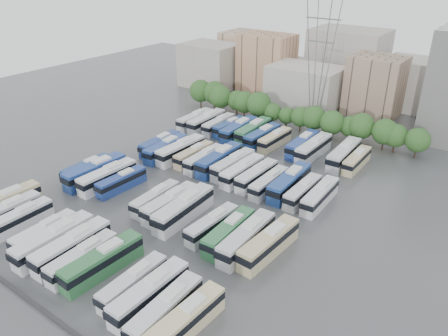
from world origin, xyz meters
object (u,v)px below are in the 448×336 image
Objects in this scene: bus_r0_s8 at (103,261)px; bus_r2_s3 at (181,150)px; bus_r2_s6 at (219,160)px; bus_r3_s13 at (357,160)px; bus_r0_s0 at (4,203)px; bus_r3_s10 at (314,148)px; bus_r3_s2 at (219,124)px; bus_r1_s12 at (247,238)px; bus_r2_s11 at (289,182)px; bus_r3_s12 at (344,154)px; bus_r3_s1 at (207,121)px; bus_r3_s3 at (229,127)px; bus_r2_s1 at (160,144)px; bus_r1_s8 at (184,209)px; bus_r2_s7 at (233,164)px; bus_r0_s5 at (54,240)px; bus_r1_s6 at (156,198)px; bus_r0_s2 at (20,219)px; bus_r1_s11 at (229,232)px; bus_r0_s4 at (45,233)px; bus_r3_s4 at (239,130)px; bus_r1_s1 at (95,171)px; bus_r1_s3 at (121,181)px; electricity_pylon at (320,52)px; bus_r2_s8 at (242,171)px; bus_r1_s0 at (87,169)px; bus_r2_s9 at (257,175)px; bus_r3_s0 at (195,119)px; bus_r3_s9 at (302,144)px; bus_r2_s12 at (303,191)px; bus_r2_s10 at (269,183)px; bus_r2_s5 at (204,159)px; bus_r0_s11 at (150,293)px; bus_r2_s2 at (166,148)px; bus_r0_s12 at (165,310)px; bus_r3_s5 at (253,131)px; bus_r3_s7 at (275,139)px; bus_r2_s13 at (320,196)px; bus_r0_s10 at (133,283)px; bus_r1_s7 at (170,203)px; bus_r1_s10 at (212,224)px; bus_r1_s2 at (107,177)px; bus_r0_s1 at (6,213)px.

bus_r2_s3 is (-16.51, 35.40, 0.04)m from bus_r0_s8.
bus_r2_s6 is 28.88m from bus_r3_s13.
bus_r0_s0 is 0.99× the size of bus_r3_s10.
bus_r1_s12 is at bearing -50.29° from bus_r3_s2.
bus_r2_s11 is 0.98× the size of bus_r3_s12.
bus_r3_s1 reaches higher than bus_r3_s3.
bus_r1_s12 is at bearing -92.08° from bus_r3_s12.
bus_r1_s8 is at bearing -40.67° from bus_r2_s1.
bus_r2_s6 is 3.42m from bus_r2_s7.
bus_r1_s6 is at bearing 79.47° from bus_r0_s5.
bus_r0_s2 is at bearing -115.35° from bus_r3_s10.
bus_r1_s11 is 38.08m from bus_r2_s1.
bus_r0_s0 is 1.05× the size of bus_r2_s7.
bus_r3_s4 is at bearing 88.10° from bus_r0_s4.
bus_r1_s1 reaches higher than bus_r1_s3.
electricity_pylon is 28.30m from bus_r3_s4.
bus_r2_s8 is 29.16m from bus_r3_s1.
bus_r2_s7 is 0.90× the size of bus_r3_s12.
bus_r3_s2 is 35.99m from bus_r3_s13.
bus_r1_s0 is 34.21m from bus_r2_s9.
bus_r3_s1 is at bearing -178.16° from bus_r3_s10.
bus_r3_s0 is 0.96× the size of bus_r3_s9.
bus_r2_s12 is (29.79, 16.82, 0.06)m from bus_r1_s3.
bus_r3_s0 is at bearing 151.21° from bus_r2_s10.
bus_r0_s11 is at bearing -62.16° from bus_r2_s5.
bus_r2_s2 reaches higher than bus_r0_s2.
bus_r3_s4 is (3.53, -1.00, 0.35)m from bus_r3_s3.
bus_r0_s12 is at bearing -82.37° from bus_r1_s11.
bus_r3_s7 is at bearing -10.86° from bus_r3_s5.
bus_r3_s13 is (42.93, 1.33, -0.16)m from bus_r3_s0.
bus_r0_s8 reaches higher than bus_r0_s4.
bus_r3_s13 is at bearing 63.60° from bus_r0_s5.
bus_r1_s8 is 24.48m from bus_r2_s13.
electricity_pylon reaches higher than bus_r3_s4.
bus_r3_s5 is 1.17× the size of bus_r3_s7.
bus_r1_s11 is at bearing -0.86° from bus_r1_s3.
bus_r2_s6 is 9.94m from bus_r2_s9.
bus_r0_s8 is 6.51m from bus_r0_s10.
bus_r0_s12 is at bearing -93.72° from bus_r3_s13.
bus_r2_s11 reaches higher than bus_r0_s5.
bus_r3_s4 reaches higher than bus_r2_s10.
bus_r1_s7 is at bearing 117.15° from bus_r0_s10.
bus_r1_s6 is at bearing -0.91° from bus_r1_s0.
bus_r1_s1 is 1.23× the size of bus_r1_s10.
bus_r2_s6 is 20.49m from bus_r3_s9.
bus_r0_s11 is at bearing -53.92° from bus_r1_s7.
bus_r1_s2 is 1.15× the size of bus_r3_s3.
bus_r3_s5 reaches higher than bus_r0_s1.
bus_r3_s0 is (-39.85, 35.93, -0.14)m from bus_r1_s12.
bus_r1_s8 is (13.37, 17.70, 0.42)m from bus_r0_s4.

